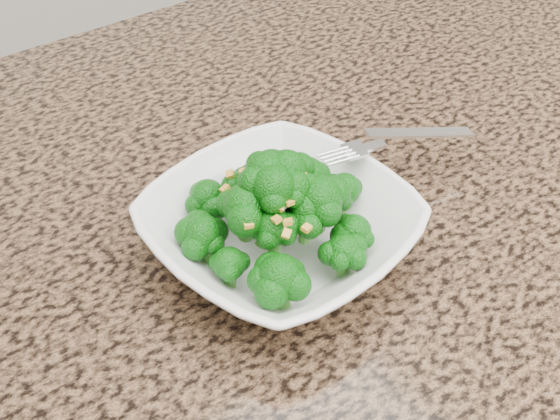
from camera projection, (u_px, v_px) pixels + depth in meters
granite_counter at (368, 256)px, 0.64m from camera, size 1.64×1.04×0.03m
bowl at (280, 230)px, 0.61m from camera, size 0.25×0.25×0.05m
broccoli_pile at (280, 176)px, 0.56m from camera, size 0.19×0.19×0.07m
garlic_topping at (280, 141)px, 0.54m from camera, size 0.12×0.12×0.01m
fork at (376, 145)px, 0.64m from camera, size 0.19×0.09×0.01m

